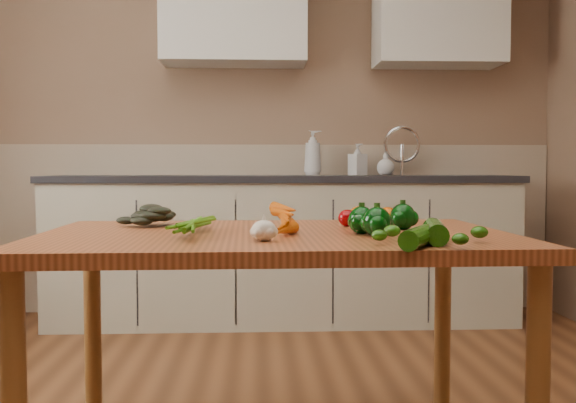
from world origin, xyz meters
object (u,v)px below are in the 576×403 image
(table, at_px, (275,260))
(pepper_c, at_px, (377,222))
(soap_bottle_b, at_px, (358,159))
(tomato_a, at_px, (347,218))
(garlic_bulb, at_px, (264,231))
(zucchini_a, at_px, (435,231))
(zucchini_b, at_px, (419,237))
(tomato_b, at_px, (359,216))
(leafy_greens, at_px, (144,211))
(pepper_b, at_px, (403,217))
(carrot_bunch, at_px, (256,221))
(soap_bottle_a, at_px, (313,153))
(soap_bottle_c, at_px, (386,164))
(tomato_c, at_px, (388,217))
(pepper_a, at_px, (362,220))

(table, distance_m, pepper_c, 0.34)
(table, height_order, soap_bottle_b, soap_bottle_b)
(pepper_c, bearing_deg, tomato_a, 97.41)
(pepper_c, bearing_deg, garlic_bulb, -162.37)
(tomato_a, bearing_deg, soap_bottle_b, 80.19)
(zucchini_a, bearing_deg, zucchini_b, -123.39)
(tomato_b, bearing_deg, zucchini_b, -85.52)
(leafy_greens, height_order, pepper_b, leafy_greens)
(carrot_bunch, relative_size, tomato_a, 4.22)
(soap_bottle_a, xyz_separation_m, pepper_c, (-0.01, -2.28, -0.25))
(leafy_greens, distance_m, garlic_bulb, 0.62)
(tomato_b, bearing_deg, table, -140.75)
(soap_bottle_c, xyz_separation_m, carrot_bunch, (-0.83, -2.18, -0.19))
(soap_bottle_b, height_order, tomato_a, soap_bottle_b)
(tomato_c, relative_size, zucchini_a, 0.31)
(soap_bottle_b, xyz_separation_m, tomato_c, (-0.21, -2.00, -0.22))
(soap_bottle_a, distance_m, carrot_bunch, 2.21)
(pepper_b, height_order, zucchini_a, pepper_b)
(zucchini_a, bearing_deg, tomato_c, 94.00)
(soap_bottle_c, distance_m, pepper_a, 2.29)
(leafy_greens, distance_m, pepper_a, 0.75)
(zucchini_a, height_order, zucchini_b, zucchini_a)
(soap_bottle_a, height_order, zucchini_b, soap_bottle_a)
(pepper_a, height_order, tomato_b, pepper_a)
(garlic_bulb, xyz_separation_m, tomato_a, (0.28, 0.41, 0.00))
(soap_bottle_b, height_order, garlic_bulb, soap_bottle_b)
(soap_bottle_b, bearing_deg, garlic_bulb, -134.96)
(carrot_bunch, xyz_separation_m, garlic_bulb, (0.02, -0.21, -0.01))
(pepper_a, bearing_deg, carrot_bunch, 173.14)
(soap_bottle_c, relative_size, tomato_a, 2.35)
(pepper_b, bearing_deg, pepper_c, -120.92)
(tomato_b, height_order, tomato_c, same)
(pepper_b, relative_size, zucchini_b, 0.40)
(soap_bottle_a, bearing_deg, pepper_c, 179.17)
(table, bearing_deg, pepper_b, 8.47)
(pepper_b, xyz_separation_m, zucchini_a, (0.01, -0.35, -0.01))
(tomato_c, distance_m, zucchini_b, 0.57)
(pepper_b, bearing_deg, soap_bottle_c, 80.13)
(zucchini_b, bearing_deg, tomato_b, 94.48)
(leafy_greens, bearing_deg, soap_bottle_c, 57.92)
(carrot_bunch, bearing_deg, pepper_b, 9.77)
(zucchini_b, bearing_deg, pepper_b, 81.99)
(soap_bottle_a, xyz_separation_m, zucchini_b, (0.04, -2.53, -0.26))
(pepper_b, bearing_deg, zucchini_b, -98.01)
(tomato_a, distance_m, tomato_b, 0.08)
(soap_bottle_c, distance_m, pepper_b, 2.13)
(table, height_order, tomato_c, tomato_c)
(zucchini_a, xyz_separation_m, zucchini_b, (-0.07, -0.11, -0.00))
(soap_bottle_a, distance_m, pepper_b, 2.10)
(tomato_a, relative_size, zucchini_a, 0.28)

